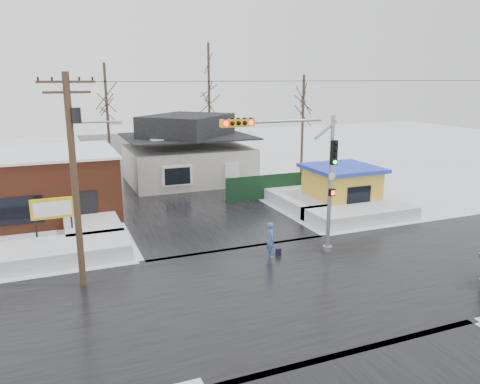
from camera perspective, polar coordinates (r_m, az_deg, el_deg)
name	(u,v)px	position (r m, az deg, el deg)	size (l,w,h in m)	color
ground	(285,288)	(20.55, 5.51, -11.53)	(120.00, 120.00, 0.00)	white
road_ns	(285,287)	(20.54, 5.51, -11.50)	(10.00, 120.00, 0.02)	black
road_ew	(285,287)	(20.54, 5.51, -11.50)	(120.00, 10.00, 0.02)	black
snowbank_nw	(56,252)	(24.85, -21.49, -6.88)	(7.00, 3.00, 0.80)	white
snowbank_ne	(361,213)	(30.53, 14.51, -2.55)	(7.00, 3.00, 0.80)	white
snowbank_nside_w	(90,220)	(29.66, -17.83, -3.26)	(3.00, 8.00, 0.80)	white
snowbank_nside_e	(295,198)	(33.53, 6.70, -0.74)	(3.00, 8.00, 0.80)	white
traffic_signal	(304,168)	(22.75, 7.78, 2.97)	(6.05, 0.68, 7.00)	gray
utility_pole	(75,169)	(20.25, -19.43, 2.61)	(3.15, 0.44, 9.00)	#382619
brick_building	(17,185)	(33.15, -25.50, 0.80)	(12.20, 8.20, 4.12)	brown
marquee_sign	(53,210)	(26.78, -21.88, -2.03)	(2.20, 0.21, 2.55)	black
house	(188,151)	(40.34, -6.40, 4.96)	(10.40, 8.40, 5.76)	beige
kiosk	(341,186)	(32.90, 12.25, 0.67)	(4.60, 4.60, 2.88)	gold
fence	(276,186)	(34.90, 4.43, 0.74)	(8.00, 0.12, 1.80)	black
tree_far_left	(106,87)	(42.67, -16.08, 12.20)	(3.00, 3.00, 10.00)	#332821
tree_far_mid	(209,69)	(46.78, -3.84, 14.74)	(3.00, 3.00, 12.00)	#332821
tree_far_right	(303,96)	(41.92, 7.74, 11.49)	(3.00, 3.00, 9.00)	#332821
pedestrian	(271,240)	(23.47, 3.77, -5.83)	(0.65, 0.43, 1.79)	#4065B4
shopping_bag	(278,252)	(23.86, 4.70, -7.35)	(0.28, 0.12, 0.35)	black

